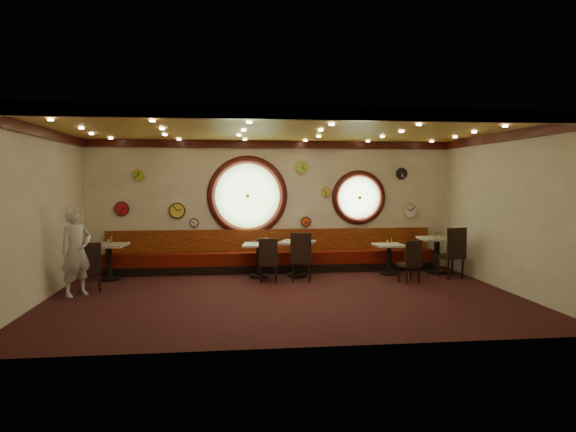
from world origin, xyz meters
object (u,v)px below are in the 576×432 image
Objects in this scene: condiment_a_salt at (108,241)px; condiment_e_salt at (435,236)px; table_c at (297,254)px; condiment_d_bottle at (391,240)px; table_a at (109,257)px; chair_b at (268,257)px; chair_a at (90,264)px; chair_e at (454,249)px; table_d at (389,255)px; waiter at (76,251)px; condiment_c_pepper at (301,240)px; condiment_e_bottle at (440,234)px; condiment_e_pepper at (436,235)px; condiment_b_pepper at (261,242)px; table_e at (437,251)px; condiment_d_salt at (387,242)px; condiment_a_pepper at (109,241)px; condiment_b_salt at (254,242)px; condiment_a_bottle at (112,240)px; chair_c at (301,254)px; table_b at (259,256)px; condiment_c_bottle at (304,237)px; condiment_b_bottle at (266,240)px; condiment_d_pepper at (388,242)px; chair_d at (411,259)px.

condiment_e_salt is (7.61, -0.13, 0.05)m from condiment_a_salt.
condiment_d_bottle is (2.30, 0.13, 0.27)m from table_c.
table_a is 3.59m from chair_b.
chair_b is at bearing -165.42° from condiment_d_bottle.
chair_e is (7.84, 0.54, 0.09)m from chair_a.
waiter reaches higher than table_d.
condiment_c_pepper is 0.61× the size of condiment_e_bottle.
condiment_e_pepper is (7.62, -0.13, 0.06)m from condiment_a_salt.
table_e is at bearing 1.17° from condiment_b_pepper.
table_a is 6.41m from condiment_d_salt.
condiment_a_pepper is (-3.51, 0.75, 0.31)m from chair_b.
condiment_a_bottle reaches higher than condiment_b_salt.
condiment_a_bottle reaches higher than table_e.
chair_e is at bearing -5.67° from condiment_a_salt.
condiment_b_salt is at bearing -179.81° from condiment_e_bottle.
condiment_e_pepper is at bearing -15.23° from condiment_e_salt.
table_b is at bearing 157.08° from chair_c.
chair_a is at bearing -162.49° from condiment_b_pepper.
condiment_c_bottle reaches higher than condiment_d_salt.
condiment_d_salt reaches higher than table_b.
table_b is 1.30× the size of chair_b.
table_a is 0.36m from condiment_a_salt.
chair_a reaches higher than table_a.
condiment_b_bottle is (-4.12, 0.04, 0.30)m from table_e.
condiment_d_pepper is 6.84m from waiter.
condiment_d_bottle is at bearing 173.79° from condiment_e_pepper.
chair_a reaches higher than table_b.
condiment_e_bottle is 8.14m from waiter.
condiment_e_pepper is (1.18, -0.08, 0.15)m from condiment_d_salt.
condiment_c_pepper reaches higher than table_e.
waiter reaches higher than condiment_c_pepper.
table_c is at bearing -2.17° from condiment_b_salt.
table_c is at bearing -1.18° from condiment_a_pepper.
condiment_d_salt is 0.99× the size of condiment_e_salt.
chair_b is at bearing -166.88° from condiment_d_pepper.
table_d is 6.63m from chair_a.
condiment_e_salt is at bearing 33.92° from chair_d.
chair_b is at bearing -89.47° from condiment_b_bottle.
condiment_c_bottle is at bearing 5.25° from table_b.
condiment_a_salt is 1.63m from waiter.
condiment_a_bottle reaches higher than condiment_a_salt.
condiment_a_pepper is 7.58m from condiment_e_pepper.
condiment_c_bottle is (4.40, 0.05, 0.39)m from table_a.
waiter is (-7.99, -1.52, -0.07)m from condiment_e_bottle.
table_c is 2.20m from table_d.
chair_d is at bearing -81.71° from condiment_d_salt.
condiment_e_bottle reaches higher than condiment_b_pepper.
condiment_d_bottle reaches higher than table_a.
chair_a reaches higher than condiment_a_bottle.
table_d is at bearing -179.21° from condiment_e_salt.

